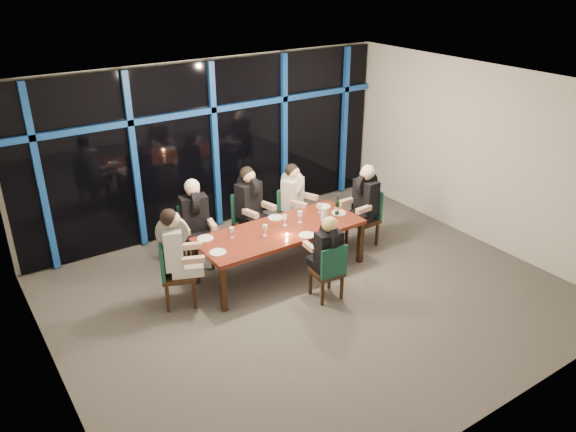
{
  "coord_description": "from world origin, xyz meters",
  "views": [
    {
      "loc": [
        -4.18,
        -5.62,
        4.53
      ],
      "look_at": [
        0.0,
        0.6,
        1.05
      ],
      "focal_mm": 35.0,
      "sensor_mm": 36.0,
      "label": 1
    }
  ],
  "objects_px": {
    "chair_end_right": "(367,214)",
    "chair_near_mid": "(330,269)",
    "chair_far_mid": "(247,217)",
    "diner_far_right": "(294,192)",
    "chair_end_left": "(172,269)",
    "diner_near_mid": "(327,245)",
    "chair_far_right": "(290,211)",
    "diner_far_left": "(195,212)",
    "diner_far_mid": "(250,197)",
    "water_pitcher": "(325,214)",
    "wine_bottle": "(337,208)",
    "dining_table": "(281,233)",
    "chair_far_left": "(195,232)",
    "diner_end_left": "(176,243)",
    "diner_end_right": "(364,194)"
  },
  "relations": [
    {
      "from": "diner_far_left",
      "to": "diner_end_left",
      "type": "relative_size",
      "value": 0.99
    },
    {
      "from": "diner_far_mid",
      "to": "diner_near_mid",
      "type": "relative_size",
      "value": 1.12
    },
    {
      "from": "chair_near_mid",
      "to": "wine_bottle",
      "type": "xyz_separation_m",
      "value": [
        0.88,
        0.96,
        0.37
      ]
    },
    {
      "from": "chair_end_left",
      "to": "diner_far_mid",
      "type": "distance_m",
      "value": 1.98
    },
    {
      "from": "chair_end_right",
      "to": "diner_far_right",
      "type": "bearing_deg",
      "value": -134.73
    },
    {
      "from": "chair_near_mid",
      "to": "dining_table",
      "type": "bearing_deg",
      "value": -76.71
    },
    {
      "from": "chair_end_right",
      "to": "diner_far_right",
      "type": "xyz_separation_m",
      "value": [
        -0.93,
        0.81,
        0.36
      ]
    },
    {
      "from": "chair_far_right",
      "to": "diner_far_left",
      "type": "distance_m",
      "value": 1.82
    },
    {
      "from": "chair_far_mid",
      "to": "chair_far_right",
      "type": "bearing_deg",
      "value": -23.06
    },
    {
      "from": "chair_end_left",
      "to": "diner_end_right",
      "type": "distance_m",
      "value": 3.43
    },
    {
      "from": "chair_end_right",
      "to": "chair_near_mid",
      "type": "relative_size",
      "value": 1.1
    },
    {
      "from": "diner_far_left",
      "to": "chair_far_left",
      "type": "bearing_deg",
      "value": 90.0
    },
    {
      "from": "diner_end_right",
      "to": "chair_far_right",
      "type": "bearing_deg",
      "value": -138.93
    },
    {
      "from": "chair_end_left",
      "to": "diner_near_mid",
      "type": "xyz_separation_m",
      "value": [
        1.9,
        -1.06,
        0.29
      ]
    },
    {
      "from": "chair_far_right",
      "to": "diner_far_right",
      "type": "height_order",
      "value": "diner_far_right"
    },
    {
      "from": "diner_near_mid",
      "to": "wine_bottle",
      "type": "xyz_separation_m",
      "value": [
        0.87,
        0.88,
        0.02
      ]
    },
    {
      "from": "diner_far_right",
      "to": "diner_end_left",
      "type": "bearing_deg",
      "value": 172.0
    },
    {
      "from": "diner_end_left",
      "to": "diner_near_mid",
      "type": "relative_size",
      "value": 1.14
    },
    {
      "from": "diner_far_left",
      "to": "diner_far_mid",
      "type": "height_order",
      "value": "diner_far_left"
    },
    {
      "from": "dining_table",
      "to": "wine_bottle",
      "type": "bearing_deg",
      "value": -3.93
    },
    {
      "from": "chair_end_right",
      "to": "diner_far_right",
      "type": "height_order",
      "value": "diner_far_right"
    },
    {
      "from": "chair_near_mid",
      "to": "diner_end_left",
      "type": "bearing_deg",
      "value": -26.33
    },
    {
      "from": "dining_table",
      "to": "chair_end_left",
      "type": "relative_size",
      "value": 2.58
    },
    {
      "from": "diner_far_right",
      "to": "diner_near_mid",
      "type": "distance_m",
      "value": 1.89
    },
    {
      "from": "diner_far_left",
      "to": "diner_near_mid",
      "type": "height_order",
      "value": "diner_far_left"
    },
    {
      "from": "chair_near_mid",
      "to": "diner_far_left",
      "type": "bearing_deg",
      "value": -54.54
    },
    {
      "from": "dining_table",
      "to": "wine_bottle",
      "type": "xyz_separation_m",
      "value": [
        1.03,
        -0.07,
        0.19
      ]
    },
    {
      "from": "chair_far_mid",
      "to": "chair_end_left",
      "type": "relative_size",
      "value": 0.99
    },
    {
      "from": "diner_end_left",
      "to": "diner_far_left",
      "type": "bearing_deg",
      "value": -17.72
    },
    {
      "from": "chair_far_mid",
      "to": "diner_far_mid",
      "type": "distance_m",
      "value": 0.4
    },
    {
      "from": "chair_far_mid",
      "to": "diner_far_left",
      "type": "distance_m",
      "value": 1.07
    },
    {
      "from": "dining_table",
      "to": "chair_far_left",
      "type": "relative_size",
      "value": 2.6
    },
    {
      "from": "chair_end_right",
      "to": "chair_near_mid",
      "type": "xyz_separation_m",
      "value": [
        -1.6,
        -1.04,
        -0.05
      ]
    },
    {
      "from": "chair_far_left",
      "to": "diner_far_left",
      "type": "xyz_separation_m",
      "value": [
        -0.02,
        -0.08,
        0.4
      ]
    },
    {
      "from": "chair_far_left",
      "to": "chair_end_left",
      "type": "bearing_deg",
      "value": -120.23
    },
    {
      "from": "chair_near_mid",
      "to": "diner_far_right",
      "type": "relative_size",
      "value": 0.96
    },
    {
      "from": "chair_far_mid",
      "to": "diner_far_right",
      "type": "distance_m",
      "value": 0.91
    },
    {
      "from": "chair_far_left",
      "to": "chair_end_left",
      "type": "xyz_separation_m",
      "value": [
        -0.77,
        -0.88,
        0.01
      ]
    },
    {
      "from": "diner_far_mid",
      "to": "diner_near_mid",
      "type": "xyz_separation_m",
      "value": [
        0.14,
        -1.89,
        -0.1
      ]
    },
    {
      "from": "dining_table",
      "to": "diner_far_left",
      "type": "relative_size",
      "value": 2.67
    },
    {
      "from": "chair_far_right",
      "to": "water_pitcher",
      "type": "relative_size",
      "value": 4.31
    },
    {
      "from": "chair_far_left",
      "to": "diner_end_right",
      "type": "height_order",
      "value": "diner_end_right"
    },
    {
      "from": "chair_far_mid",
      "to": "chair_far_right",
      "type": "relative_size",
      "value": 1.05
    },
    {
      "from": "diner_far_mid",
      "to": "water_pitcher",
      "type": "relative_size",
      "value": 4.42
    },
    {
      "from": "chair_far_right",
      "to": "diner_near_mid",
      "type": "bearing_deg",
      "value": -133.35
    },
    {
      "from": "diner_far_right",
      "to": "diner_far_mid",
      "type": "bearing_deg",
      "value": 147.15
    },
    {
      "from": "chair_end_left",
      "to": "diner_near_mid",
      "type": "distance_m",
      "value": 2.2
    },
    {
      "from": "chair_far_right",
      "to": "diner_near_mid",
      "type": "distance_m",
      "value": 1.98
    },
    {
      "from": "diner_end_left",
      "to": "diner_near_mid",
      "type": "height_order",
      "value": "diner_end_left"
    },
    {
      "from": "chair_end_left",
      "to": "diner_far_mid",
      "type": "relative_size",
      "value": 1.04
    }
  ]
}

